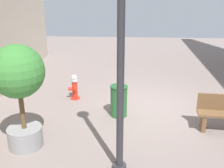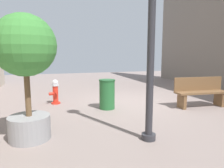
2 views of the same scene
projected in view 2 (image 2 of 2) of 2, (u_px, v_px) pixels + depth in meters
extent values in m
plane|color=gray|center=(130.00, 102.00, 7.26)|extent=(23.40, 23.40, 0.00)
cylinder|color=red|center=(56.00, 103.00, 7.02)|extent=(0.30, 0.30, 0.05)
cylinder|color=red|center=(56.00, 94.00, 6.98)|extent=(0.18, 0.18, 0.57)
cylinder|color=silver|center=(55.00, 85.00, 6.93)|extent=(0.22, 0.22, 0.06)
sphere|color=silver|center=(55.00, 83.00, 6.92)|extent=(0.21, 0.21, 0.21)
cylinder|color=red|center=(57.00, 93.00, 6.85)|extent=(0.11, 0.14, 0.08)
cylinder|color=red|center=(54.00, 92.00, 7.08)|extent=(0.11, 0.14, 0.08)
cylinder|color=red|center=(51.00, 94.00, 6.90)|extent=(0.16, 0.13, 0.10)
cube|color=brown|center=(219.00, 99.00, 6.70)|extent=(0.13, 0.40, 0.45)
cube|color=brown|center=(182.00, 101.00, 6.40)|extent=(0.13, 0.40, 0.45)
cube|color=brown|center=(201.00, 92.00, 6.51)|extent=(1.73, 0.59, 0.06)
cube|color=brown|center=(198.00, 84.00, 6.66)|extent=(1.70, 0.21, 0.44)
cylinder|color=gray|center=(30.00, 127.00, 4.07)|extent=(0.80, 0.80, 0.48)
cylinder|color=brown|center=(27.00, 90.00, 3.96)|extent=(0.11, 0.11, 1.02)
sphere|color=#3D8438|center=(25.00, 45.00, 3.83)|extent=(1.18, 1.18, 1.18)
cylinder|color=#2D2D33|center=(148.00, 137.00, 4.07)|extent=(0.28, 0.28, 0.12)
cylinder|color=#2D2D33|center=(151.00, 31.00, 3.77)|extent=(0.14, 0.14, 4.00)
cylinder|color=#266633|center=(107.00, 95.00, 6.33)|extent=(0.47, 0.47, 0.87)
cylinder|color=#1E5128|center=(107.00, 80.00, 6.26)|extent=(0.50, 0.50, 0.04)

